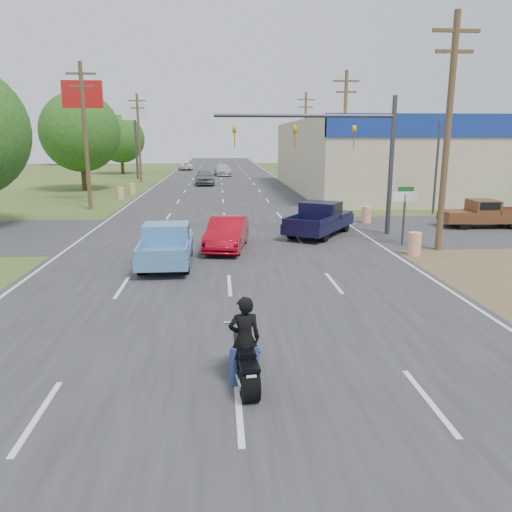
{
  "coord_description": "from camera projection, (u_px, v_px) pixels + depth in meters",
  "views": [
    {
      "loc": [
        -0.29,
        -8.3,
        4.84
      ],
      "look_at": [
        0.82,
        6.82,
        1.3
      ],
      "focal_mm": 35.0,
      "sensor_mm": 36.0,
      "label": 1
    }
  ],
  "objects": [
    {
      "name": "barrel_2",
      "position": [
        121.0,
        193.0,
        41.48
      ],
      "size": [
        0.56,
        0.56,
        1.0
      ],
      "primitive_type": "cylinder",
      "color": "orange",
      "rests_on": "ground"
    },
    {
      "name": "utility_pole_5",
      "position": [
        85.0,
        133.0,
        34.49
      ],
      "size": [
        2.0,
        0.28,
        10.0
      ],
      "color": "#4C3823",
      "rests_on": "ground"
    },
    {
      "name": "blue_pickup",
      "position": [
        167.0,
        244.0,
        19.74
      ],
      "size": [
        1.96,
        4.96,
        1.64
      ],
      "rotation": [
        0.0,
        0.0,
        0.01
      ],
      "color": "black",
      "rests_on": "ground"
    },
    {
      "name": "lane_sign",
      "position": [
        404.0,
        205.0,
        22.93
      ],
      "size": [
        1.2,
        0.08,
        2.52
      ],
      "color": "#3F3F44",
      "rests_on": "ground"
    },
    {
      "name": "utility_pole_6",
      "position": [
        139.0,
        136.0,
        57.8
      ],
      "size": [
        2.0,
        0.28,
        10.0
      ],
      "color": "#4C3823",
      "rests_on": "ground"
    },
    {
      "name": "cross_road",
      "position": [
        225.0,
        232.0,
        26.66
      ],
      "size": [
        120.0,
        10.0,
        0.02
      ],
      "primitive_type": "cube",
      "color": "#2D2D30",
      "rests_on": "ground"
    },
    {
      "name": "tree_2",
      "position": [
        121.0,
        139.0,
        71.15
      ],
      "size": [
        6.72,
        6.72,
        8.32
      ],
      "color": "#422D19",
      "rests_on": "ground"
    },
    {
      "name": "navy_pickup",
      "position": [
        321.0,
        218.0,
        25.82
      ],
      "size": [
        4.49,
        5.46,
        1.73
      ],
      "rotation": [
        0.0,
        0.0,
        -0.57
      ],
      "color": "black",
      "rests_on": "ground"
    },
    {
      "name": "tree_6",
      "position": [
        67.0,
        131.0,
        97.83
      ],
      "size": [
        8.82,
        8.82,
        10.92
      ],
      "color": "#422D19",
      "rests_on": "ground"
    },
    {
      "name": "distant_car_white",
      "position": [
        185.0,
        166.0,
        81.73
      ],
      "size": [
        2.78,
        4.81,
        1.26
      ],
      "primitive_type": "imported",
      "rotation": [
        0.0,
        0.0,
        3.3
      ],
      "color": "white",
      "rests_on": "ground"
    },
    {
      "name": "pole_sign_left_near",
      "position": [
        83.0,
        108.0,
        37.88
      ],
      "size": [
        3.0,
        0.35,
        9.2
      ],
      "color": "#3F3F44",
      "rests_on": "ground"
    },
    {
      "name": "utility_pole_2",
      "position": [
        344.0,
        134.0,
        38.76
      ],
      "size": [
        2.0,
        0.28,
        10.0
      ],
      "color": "#4C3823",
      "rests_on": "ground"
    },
    {
      "name": "distant_car_silver",
      "position": [
        223.0,
        170.0,
        68.95
      ],
      "size": [
        2.67,
        5.54,
        1.55
      ],
      "primitive_type": "imported",
      "rotation": [
        0.0,
        0.0,
        0.09
      ],
      "color": "silver",
      "rests_on": "ground"
    },
    {
      "name": "red_convertible",
      "position": [
        227.0,
        234.0,
        22.45
      ],
      "size": [
        2.21,
        4.57,
        1.44
      ],
      "primitive_type": "imported",
      "rotation": [
        0.0,
        0.0,
        -0.16
      ],
      "color": "#A70716",
      "rests_on": "ground"
    },
    {
      "name": "utility_pole_3",
      "position": [
        305.0,
        136.0,
        56.24
      ],
      "size": [
        2.0,
        0.28,
        10.0
      ],
      "color": "#4C3823",
      "rests_on": "ground"
    },
    {
      "name": "distant_car_grey",
      "position": [
        205.0,
        177.0,
        54.57
      ],
      "size": [
        2.31,
        5.13,
        1.71
      ],
      "primitive_type": "imported",
      "rotation": [
        0.0,
        0.0,
        0.06
      ],
      "color": "slate",
      "rests_on": "ground"
    },
    {
      "name": "signal_mast",
      "position": [
        340.0,
        141.0,
        25.02
      ],
      "size": [
        9.12,
        0.4,
        7.0
      ],
      "color": "#3F3F44",
      "rests_on": "ground"
    },
    {
      "name": "dirt_verge",
      "position": [
        507.0,
        265.0,
        19.68
      ],
      "size": [
        8.0,
        18.0,
        0.01
      ],
      "primitive_type": "cube",
      "color": "brown",
      "rests_on": "ground"
    },
    {
      "name": "barrel_3",
      "position": [
        132.0,
        189.0,
        45.39
      ],
      "size": [
        0.56,
        0.56,
        1.0
      ],
      "primitive_type": "cylinder",
      "color": "orange",
      "rests_on": "ground"
    },
    {
      "name": "tree_1",
      "position": [
        80.0,
        132.0,
        47.74
      ],
      "size": [
        7.56,
        7.56,
        9.36
      ],
      "color": "#422D19",
      "rests_on": "ground"
    },
    {
      "name": "main_road",
      "position": [
        222.0,
        191.0,
        48.03
      ],
      "size": [
        15.0,
        180.0,
        0.02
      ],
      "primitive_type": "cube",
      "color": "#2D2D30",
      "rests_on": "ground"
    },
    {
      "name": "motorcycle",
      "position": [
        245.0,
        364.0,
        9.93
      ],
      "size": [
        0.67,
        2.19,
        1.11
      ],
      "rotation": [
        0.0,
        0.0,
        0.1
      ],
      "color": "black",
      "rests_on": "ground"
    },
    {
      "name": "tree_5",
      "position": [
        366.0,
        135.0,
        102.25
      ],
      "size": [
        7.98,
        7.98,
        9.88
      ],
      "color": "#422D19",
      "rests_on": "ground"
    },
    {
      "name": "ground",
      "position": [
        239.0,
        409.0,
        9.18
      ],
      "size": [
        200.0,
        200.0,
        0.0
      ],
      "primitive_type": "plane",
      "color": "#345120",
      "rests_on": "ground"
    },
    {
      "name": "barrel_0",
      "position": [
        415.0,
        244.0,
        21.29
      ],
      "size": [
        0.56,
        0.56,
        1.0
      ],
      "primitive_type": "cylinder",
      "color": "orange",
      "rests_on": "ground"
    },
    {
      "name": "brown_pickup",
      "position": [
        482.0,
        214.0,
        28.09
      ],
      "size": [
        4.78,
        2.02,
        1.56
      ],
      "rotation": [
        0.0,
        0.0,
        1.53
      ],
      "color": "black",
      "rests_on": "ground"
    },
    {
      "name": "rider",
      "position": [
        245.0,
        344.0,
        9.9
      ],
      "size": [
        0.69,
        0.49,
        1.77
      ],
      "primitive_type": "imported",
      "rotation": [
        0.0,
        0.0,
        3.24
      ],
      "color": "black",
      "rests_on": "ground"
    },
    {
      "name": "street_name_sign",
      "position": [
        405.0,
        207.0,
        24.5
      ],
      "size": [
        0.8,
        0.08,
        2.61
      ],
      "color": "#3F3F44",
      "rests_on": "ground"
    },
    {
      "name": "barrel_1",
      "position": [
        366.0,
        215.0,
        29.58
      ],
      "size": [
        0.56,
        0.56,
        1.0
      ],
      "primitive_type": "cylinder",
      "color": "orange",
      "rests_on": "ground"
    },
    {
      "name": "pole_sign_left_far",
      "position": [
        135.0,
        120.0,
        61.19
      ],
      "size": [
        3.0,
        0.35,
        9.2
      ],
      "color": "#3F3F44",
      "rests_on": "ground"
    },
    {
      "name": "utility_pole_1",
      "position": [
        448.0,
        128.0,
        21.28
      ],
      "size": [
        2.0,
        0.28,
        10.0
      ],
      "color": "#4C3823",
      "rests_on": "ground"
    }
  ]
}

